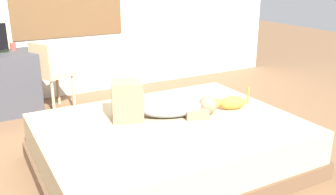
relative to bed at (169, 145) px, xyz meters
The scene contains 6 objects.
ground_plane 0.21m from the bed, 164.82° to the right, with size 16.00×16.00×0.00m, color brown.
bed is the anchor object (origin of this frame).
person_lying 0.36m from the bed, 94.45° to the left, with size 0.93×0.51×0.34m.
cat 0.71m from the bed, ahead, with size 0.35×0.19×0.21m.
cup 2.50m from the bed, 111.90° to the left, with size 0.07×0.07×0.09m, color #B23D38.
chair_by_desk 2.04m from the bed, 106.90° to the left, with size 0.50×0.50×0.86m.
Camera 1 is at (-1.42, -2.61, 1.65)m, focal length 40.48 mm.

